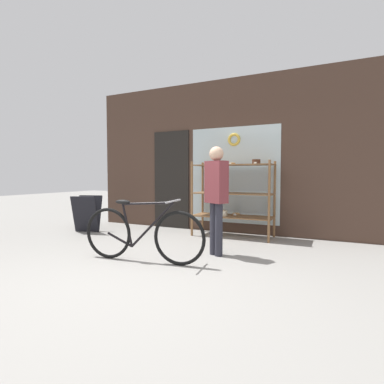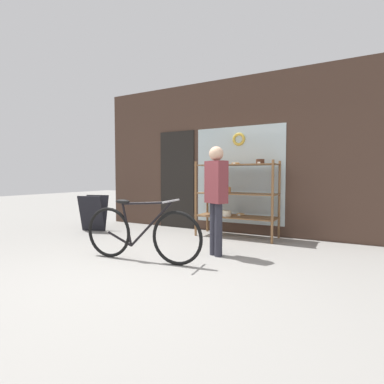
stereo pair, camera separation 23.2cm
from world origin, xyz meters
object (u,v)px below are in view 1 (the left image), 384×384
at_px(bicycle, 142,234).
at_px(pedestrian, 216,192).
at_px(display_case, 232,192).
at_px(sandwich_board, 87,214).

relative_size(bicycle, pedestrian, 1.12).
relative_size(display_case, pedestrian, 0.96).
bearing_deg(display_case, pedestrian, -81.46).
distance_m(display_case, bicycle, 2.23).
distance_m(display_case, sandwich_board, 2.95).
bearing_deg(sandwich_board, bicycle, -46.68).
xyz_separation_m(display_case, pedestrian, (0.21, -1.38, 0.07)).
height_order(bicycle, sandwich_board, bicycle).
xyz_separation_m(bicycle, sandwich_board, (-2.23, 1.28, -0.00)).
relative_size(display_case, bicycle, 0.85).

